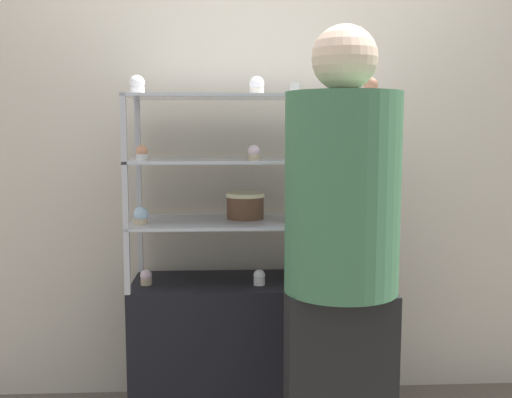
% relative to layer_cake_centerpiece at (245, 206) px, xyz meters
% --- Properties ---
extents(back_wall, '(8.00, 0.05, 2.60)m').
position_rel_layer_cake_centerpiece_xyz_m(back_wall, '(0.05, 0.30, 0.29)').
color(back_wall, beige).
rests_on(back_wall, ground_plane).
extents(display_base, '(1.13, 0.42, 0.67)m').
position_rel_layer_cake_centerpiece_xyz_m(display_base, '(0.05, -0.06, -0.68)').
color(display_base, black).
rests_on(display_base, ground_plane).
extents(display_riser_lower, '(1.13, 0.42, 0.28)m').
position_rel_layer_cake_centerpiece_xyz_m(display_riser_lower, '(0.05, -0.06, -0.08)').
color(display_riser_lower, '#B7B7BC').
rests_on(display_riser_lower, display_base).
extents(display_riser_middle, '(1.13, 0.42, 0.28)m').
position_rel_layer_cake_centerpiece_xyz_m(display_riser_middle, '(0.05, -0.06, 0.20)').
color(display_riser_middle, '#B7B7BC').
rests_on(display_riser_middle, display_riser_lower).
extents(display_riser_upper, '(1.13, 0.42, 0.28)m').
position_rel_layer_cake_centerpiece_xyz_m(display_riser_upper, '(0.05, -0.06, 0.48)').
color(display_riser_upper, '#B7B7BC').
rests_on(display_riser_upper, display_riser_middle).
extents(layer_cake_centerpiece, '(0.18, 0.18, 0.12)m').
position_rel_layer_cake_centerpiece_xyz_m(layer_cake_centerpiece, '(0.00, 0.00, 0.00)').
color(layer_cake_centerpiece, brown).
rests_on(layer_cake_centerpiece, display_riser_lower).
extents(sheet_cake_frosted, '(0.23, 0.17, 0.06)m').
position_rel_layer_cake_centerpiece_xyz_m(sheet_cake_frosted, '(0.37, -0.02, -0.31)').
color(sheet_cake_frosted, '#C66660').
rests_on(sheet_cake_frosted, display_base).
extents(cupcake_0, '(0.05, 0.05, 0.07)m').
position_rel_layer_cake_centerpiece_xyz_m(cupcake_0, '(-0.45, -0.11, -0.31)').
color(cupcake_0, '#CCB28C').
rests_on(cupcake_0, display_base).
extents(cupcake_1, '(0.05, 0.05, 0.07)m').
position_rel_layer_cake_centerpiece_xyz_m(cupcake_1, '(0.06, -0.14, -0.31)').
color(cupcake_1, white).
rests_on(cupcake_1, display_base).
extents(cupcake_2, '(0.05, 0.05, 0.07)m').
position_rel_layer_cake_centerpiece_xyz_m(cupcake_2, '(0.56, -0.15, -0.31)').
color(cupcake_2, white).
rests_on(cupcake_2, display_base).
extents(price_tag_0, '(0.04, 0.00, 0.04)m').
position_rel_layer_cake_centerpiece_xyz_m(price_tag_0, '(0.53, -0.25, -0.32)').
color(price_tag_0, white).
rests_on(price_tag_0, display_base).
extents(cupcake_3, '(0.07, 0.07, 0.08)m').
position_rel_layer_cake_centerpiece_xyz_m(cupcake_3, '(-0.46, -0.14, -0.03)').
color(cupcake_3, '#CCB28C').
rests_on(cupcake_3, display_riser_lower).
extents(cupcake_4, '(0.07, 0.07, 0.08)m').
position_rel_layer_cake_centerpiece_xyz_m(cupcake_4, '(0.20, -0.12, -0.03)').
color(cupcake_4, white).
rests_on(cupcake_4, display_riser_lower).
extents(cupcake_5, '(0.07, 0.07, 0.08)m').
position_rel_layer_cake_centerpiece_xyz_m(cupcake_5, '(0.54, -0.10, -0.03)').
color(cupcake_5, '#CCB28C').
rests_on(cupcake_5, display_riser_lower).
extents(price_tag_1, '(0.04, 0.00, 0.04)m').
position_rel_layer_cake_centerpiece_xyz_m(price_tag_1, '(0.22, -0.25, -0.04)').
color(price_tag_1, white).
rests_on(price_tag_1, display_riser_lower).
extents(cupcake_6, '(0.05, 0.05, 0.06)m').
position_rel_layer_cake_centerpiece_xyz_m(cupcake_6, '(-0.45, -0.12, 0.25)').
color(cupcake_6, white).
rests_on(cupcake_6, display_riser_middle).
extents(cupcake_7, '(0.05, 0.05, 0.06)m').
position_rel_layer_cake_centerpiece_xyz_m(cupcake_7, '(0.03, -0.15, 0.25)').
color(cupcake_7, '#CCB28C').
rests_on(cupcake_7, display_riser_middle).
extents(cupcake_8, '(0.05, 0.05, 0.06)m').
position_rel_layer_cake_centerpiece_xyz_m(cupcake_8, '(0.56, -0.16, 0.25)').
color(cupcake_8, beige).
rests_on(cupcake_8, display_riser_middle).
extents(price_tag_2, '(0.04, 0.00, 0.04)m').
position_rel_layer_cake_centerpiece_xyz_m(price_tag_2, '(0.41, -0.25, 0.24)').
color(price_tag_2, white).
rests_on(price_tag_2, display_riser_middle).
extents(cupcake_9, '(0.06, 0.06, 0.08)m').
position_rel_layer_cake_centerpiece_xyz_m(cupcake_9, '(-0.46, -0.16, 0.54)').
color(cupcake_9, white).
rests_on(cupcake_9, display_riser_upper).
extents(cupcake_10, '(0.06, 0.06, 0.08)m').
position_rel_layer_cake_centerpiece_xyz_m(cupcake_10, '(0.05, -0.13, 0.54)').
color(cupcake_10, beige).
rests_on(cupcake_10, display_riser_upper).
extents(cupcake_11, '(0.06, 0.06, 0.08)m').
position_rel_layer_cake_centerpiece_xyz_m(cupcake_11, '(0.55, -0.10, 0.54)').
color(cupcake_11, white).
rests_on(cupcake_11, display_riser_upper).
extents(price_tag_3, '(0.04, 0.00, 0.04)m').
position_rel_layer_cake_centerpiece_xyz_m(price_tag_3, '(0.20, -0.25, 0.52)').
color(price_tag_3, white).
rests_on(price_tag_3, display_riser_upper).
extents(customer_figure, '(0.40, 0.40, 1.72)m').
position_rel_layer_cake_centerpiece_xyz_m(customer_figure, '(0.31, -0.70, -0.09)').
color(customer_figure, black).
rests_on(customer_figure, ground_plane).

